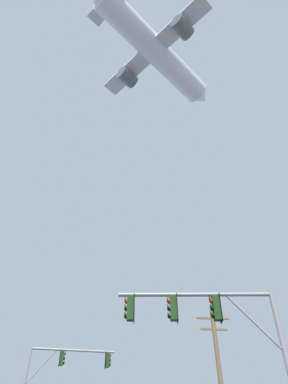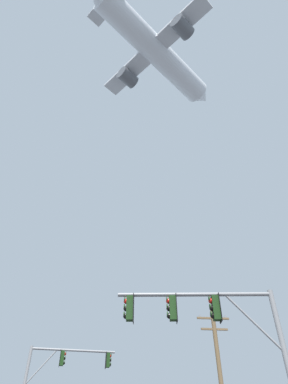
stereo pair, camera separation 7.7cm
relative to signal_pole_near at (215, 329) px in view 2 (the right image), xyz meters
The scene contains 4 objects.
signal_pole_near is the anchor object (origin of this frame).
signal_pole_far 14.38m from the signal_pole_near, 119.99° to the left, with size 5.76×1.02×6.60m.
utility_pole 10.26m from the signal_pole_near, 72.78° to the left, with size 2.20×0.28×8.58m.
airplane 50.86m from the signal_pole_near, 86.74° to the left, with size 24.16×20.98×7.78m.
Camera 2 is at (-0.44, -5.85, 1.77)m, focal length 29.99 mm.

